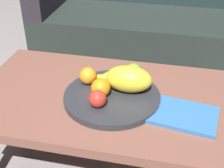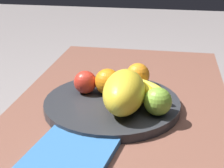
{
  "view_description": "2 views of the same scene",
  "coord_description": "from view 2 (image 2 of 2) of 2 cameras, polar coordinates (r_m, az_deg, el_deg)",
  "views": [
    {
      "loc": [
        0.27,
        -1.03,
        1.19
      ],
      "look_at": [
        0.05,
        -0.02,
        0.53
      ],
      "focal_mm": 49.81,
      "sensor_mm": 36.0,
      "label": 1
    },
    {
      "loc": [
        0.93,
        0.14,
        0.91
      ],
      "look_at": [
        0.05,
        -0.02,
        0.53
      ],
      "focal_mm": 54.98,
      "sensor_mm": 36.0,
      "label": 2
    }
  ],
  "objects": [
    {
      "name": "melon_large_front",
      "position": [
        0.91,
        2.03,
        -1.33
      ],
      "size": [
        0.19,
        0.11,
        0.11
      ],
      "primitive_type": "ellipsoid",
      "rotation": [
        0.0,
        0.0,
        0.0
      ],
      "color": "yellow",
      "rests_on": "fruit_bowl"
    },
    {
      "name": "apple_left",
      "position": [
        0.9,
        7.62,
        -2.9
      ],
      "size": [
        0.07,
        0.07,
        0.07
      ],
      "primitive_type": "sphere",
      "color": "#7DAD37",
      "rests_on": "fruit_bowl"
    },
    {
      "name": "apple_front",
      "position": [
        1.03,
        -4.47,
        0.31
      ],
      "size": [
        0.07,
        0.07,
        0.07
      ],
      "primitive_type": "sphere",
      "color": "red",
      "rests_on": "fruit_bowl"
    },
    {
      "name": "orange_front",
      "position": [
        1.08,
        4.32,
        1.53
      ],
      "size": [
        0.07,
        0.07,
        0.07
      ],
      "primitive_type": "sphere",
      "color": "orange",
      "rests_on": "fruit_bowl"
    },
    {
      "name": "coffee_table",
      "position": [
        1.06,
        1.66,
        -5.27
      ],
      "size": [
        1.08,
        0.64,
        0.45
      ],
      "color": "brown",
      "rests_on": "ground_plane"
    },
    {
      "name": "banana_bunch",
      "position": [
        0.98,
        4.71,
        -1.17
      ],
      "size": [
        0.17,
        0.15,
        0.06
      ],
      "color": "yellow",
      "rests_on": "fruit_bowl"
    },
    {
      "name": "fruit_bowl",
      "position": [
        1.0,
        0.0,
        -3.31
      ],
      "size": [
        0.39,
        0.39,
        0.03
      ],
      "primitive_type": "cylinder",
      "color": "#2B2D32",
      "rests_on": "coffee_table"
    },
    {
      "name": "magazine",
      "position": [
        0.77,
        -7.79,
        -12.61
      ],
      "size": [
        0.27,
        0.22,
        0.02
      ],
      "primitive_type": "cube",
      "rotation": [
        0.0,
        0.0,
        -0.15
      ],
      "color": "#346CAD",
      "rests_on": "coffee_table"
    },
    {
      "name": "orange_left",
      "position": [
        1.02,
        -0.73,
        0.4
      ],
      "size": [
        0.08,
        0.08,
        0.08
      ],
      "primitive_type": "sphere",
      "color": "orange",
      "rests_on": "fruit_bowl"
    }
  ]
}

